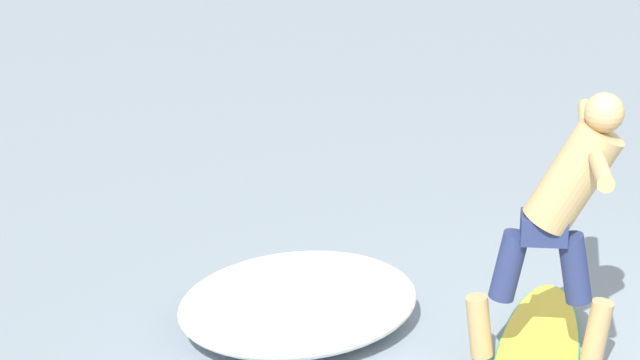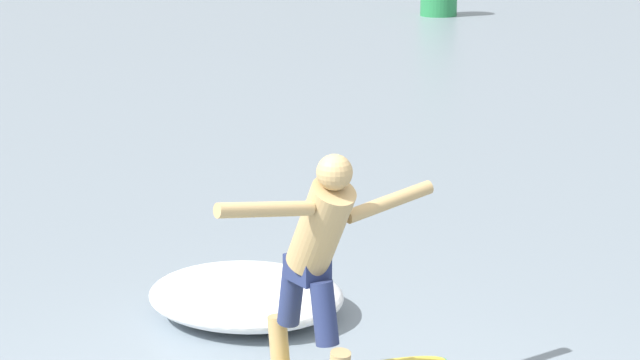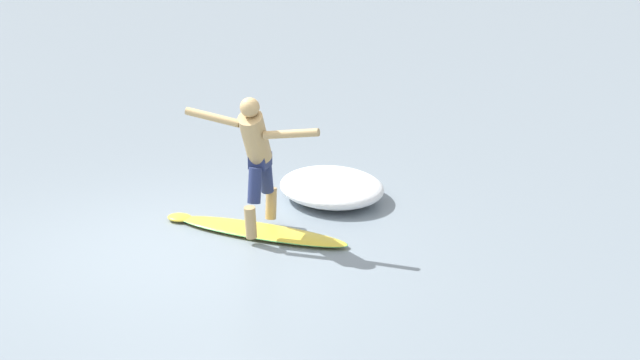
{
  "view_description": "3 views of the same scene",
  "coord_description": "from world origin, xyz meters",
  "views": [
    {
      "loc": [
        -5.6,
        -4.67,
        4.27
      ],
      "look_at": [
        -0.53,
        2.35,
        0.84
      ],
      "focal_mm": 85.0,
      "sensor_mm": 36.0,
      "label": 1
    },
    {
      "loc": [
        1.5,
        -5.28,
        3.23
      ],
      "look_at": [
        -0.22,
        2.0,
        1.18
      ],
      "focal_mm": 60.0,
      "sensor_mm": 36.0,
      "label": 2
    },
    {
      "loc": [
        10.87,
        -3.1,
        4.48
      ],
      "look_at": [
        0.05,
        1.6,
        0.6
      ],
      "focal_mm": 60.0,
      "sensor_mm": 36.0,
      "label": 3
    }
  ],
  "objects": [
    {
      "name": "surfer",
      "position": [
        0.05,
        0.82,
        1.04
      ],
      "size": [
        1.11,
        1.24,
        1.63
      ],
      "color": "tan",
      "rests_on": "surfboard"
    },
    {
      "name": "wave_foam_at_tail",
      "position": [
        -0.84,
        2.15,
        0.17
      ],
      "size": [
        1.56,
        1.31,
        0.34
      ],
      "color": "white",
      "rests_on": "ground"
    }
  ]
}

